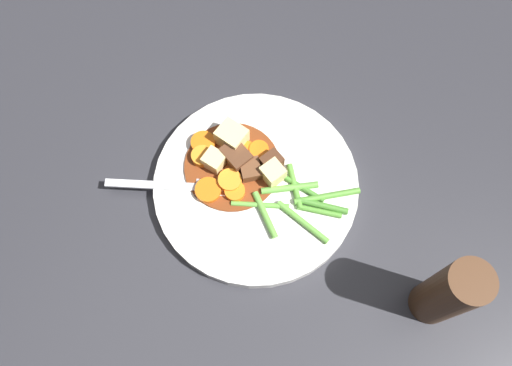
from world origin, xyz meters
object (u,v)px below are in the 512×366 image
object	(u,v)px
carrot_slice_1	(235,192)
meat_chunk_2	(236,156)
carrot_slice_4	(246,153)
carrot_slice_6	(259,150)
fork	(179,186)
meat_chunk_1	(251,170)
carrot_slice_2	(208,190)
carrot_slice_3	(230,181)
potato_chunk_0	(232,137)
meat_chunk_0	(272,162)
carrot_slice_0	(203,143)
potato_chunk_1	(216,158)
carrot_slice_5	(201,159)
dinner_plate	(256,185)
potato_chunk_2	(273,173)
pepper_mill	(448,293)

from	to	relation	value
carrot_slice_1	meat_chunk_2	bearing A→B (deg)	-65.53
carrot_slice_4	carrot_slice_6	world-z (taller)	carrot_slice_6
carrot_slice_6	fork	world-z (taller)	carrot_slice_6
carrot_slice_6	meat_chunk_1	distance (m)	0.03
carrot_slice_2	carrot_slice_3	world-z (taller)	carrot_slice_3
potato_chunk_0	fork	size ratio (longest dim) A/B	0.21
potato_chunk_0	meat_chunk_1	distance (m)	0.05
carrot_slice_3	meat_chunk_0	size ratio (longest dim) A/B	1.20
carrot_slice_0	meat_chunk_0	size ratio (longest dim) A/B	1.28
carrot_slice_1	meat_chunk_0	size ratio (longest dim) A/B	1.04
potato_chunk_1	potato_chunk_0	bearing A→B (deg)	-99.08
carrot_slice_5	fork	bearing A→B (deg)	79.48
carrot_slice_1	potato_chunk_0	world-z (taller)	potato_chunk_0
carrot_slice_4	meat_chunk_2	xyz separation A→B (m)	(0.01, 0.01, 0.01)
carrot_slice_1	carrot_slice_4	size ratio (longest dim) A/B	0.82
meat_chunk_0	dinner_plate	bearing A→B (deg)	75.83
carrot_slice_2	potato_chunk_0	distance (m)	0.08
carrot_slice_0	carrot_slice_3	xyz separation A→B (m)	(-0.06, 0.03, 0.00)
carrot_slice_1	carrot_slice_5	xyz separation A→B (m)	(0.06, -0.02, 0.00)
carrot_slice_0	potato_chunk_2	xyz separation A→B (m)	(-0.10, 0.00, 0.01)
pepper_mill	dinner_plate	bearing A→B (deg)	-9.53
carrot_slice_4	potato_chunk_2	world-z (taller)	potato_chunk_2
dinner_plate	meat_chunk_2	size ratio (longest dim) A/B	7.29
dinner_plate	meat_chunk_0	xyz separation A→B (m)	(-0.01, -0.03, 0.02)
dinner_plate	carrot_slice_5	world-z (taller)	carrot_slice_5
dinner_plate	meat_chunk_0	bearing A→B (deg)	-104.17
carrot_slice_3	potato_chunk_0	xyz separation A→B (m)	(0.02, -0.05, 0.01)
meat_chunk_2	potato_chunk_1	bearing A→B (deg)	31.63
meat_chunk_0	meat_chunk_1	world-z (taller)	meat_chunk_0
fork	pepper_mill	xyz separation A→B (m)	(-0.34, -0.01, 0.05)
dinner_plate	carrot_slice_3	distance (m)	0.04
potato_chunk_1	carrot_slice_1	bearing A→B (deg)	145.79
carrot_slice_6	fork	distance (m)	0.11
carrot_slice_1	potato_chunk_1	size ratio (longest dim) A/B	1.03
meat_chunk_2	carrot_slice_0	bearing A→B (deg)	0.06
pepper_mill	potato_chunk_1	bearing A→B (deg)	-8.46
meat_chunk_2	carrot_slice_5	bearing A→B (deg)	27.17
carrot_slice_4	pepper_mill	size ratio (longest dim) A/B	0.22
carrot_slice_3	potato_chunk_2	distance (m)	0.05
carrot_slice_1	carrot_slice_6	xyz separation A→B (m)	(-0.00, -0.06, -0.00)
potato_chunk_2	carrot_slice_2	bearing A→B (deg)	40.03
fork	carrot_slice_0	bearing A→B (deg)	-90.19
carrot_slice_2	pepper_mill	xyz separation A→B (m)	(-0.30, 0.01, 0.05)
carrot_slice_5	potato_chunk_1	xyz separation A→B (m)	(-0.02, -0.01, 0.01)
meat_chunk_1	meat_chunk_2	xyz separation A→B (m)	(0.02, -0.01, 0.00)
carrot_slice_4	carrot_slice_3	bearing A→B (deg)	89.64
carrot_slice_5	pepper_mill	bearing A→B (deg)	173.19
carrot_slice_3	pepper_mill	xyz separation A→B (m)	(-0.28, 0.03, 0.05)
meat_chunk_2	carrot_slice_1	bearing A→B (deg)	114.47
carrot_slice_0	potato_chunk_1	xyz separation A→B (m)	(-0.03, 0.01, 0.01)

